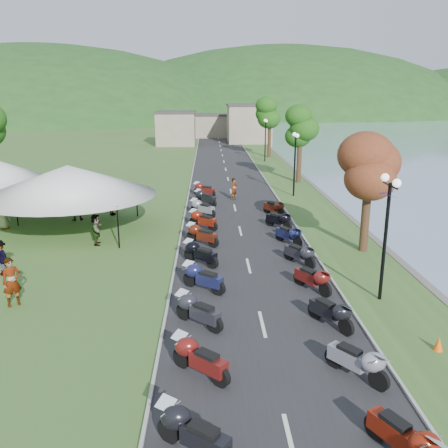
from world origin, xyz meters
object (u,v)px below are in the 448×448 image
object	(u,v)px
pedestrian_a	(15,305)
pedestrian_b	(76,220)
pedestrian_c	(2,275)
vendor_tent_main	(70,199)

from	to	relation	value
pedestrian_a	pedestrian_b	xyz separation A→B (m)	(-1.04, 13.02, 0.00)
pedestrian_c	vendor_tent_main	bearing A→B (deg)	121.06
vendor_tent_main	pedestrian_a	world-z (taller)	vendor_tent_main
pedestrian_b	pedestrian_c	bearing A→B (deg)	71.16
vendor_tent_main	pedestrian_c	world-z (taller)	vendor_tent_main
vendor_tent_main	pedestrian_b	distance (m)	3.25
pedestrian_b	pedestrian_c	world-z (taller)	pedestrian_b
vendor_tent_main	pedestrian_a	distance (m)	10.70
pedestrian_b	pedestrian_c	xyz separation A→B (m)	(-0.80, -9.73, 0.00)
pedestrian_a	pedestrian_c	xyz separation A→B (m)	(-1.84, 3.29, 0.00)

